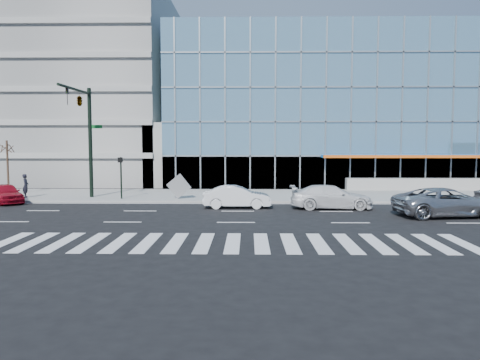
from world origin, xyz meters
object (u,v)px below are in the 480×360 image
(white_suv, at_px, (331,197))
(street_tree_near, at_px, (7,148))
(traffic_signal, at_px, (83,114))
(red_sedan, at_px, (5,193))
(tilted_panel, at_px, (179,186))
(ped_signal_post, at_px, (121,171))
(silver_suv, at_px, (447,202))
(white_sedan, at_px, (237,197))
(pedestrian, at_px, (26,186))

(white_suv, bearing_deg, street_tree_near, 75.56)
(traffic_signal, height_order, red_sedan, traffic_signal)
(street_tree_near, distance_m, red_sedan, 5.43)
(traffic_signal, distance_m, street_tree_near, 7.96)
(tilted_panel, bearing_deg, ped_signal_post, -176.65)
(traffic_signal, xyz_separation_m, street_tree_near, (-7.00, 2.93, -2.39))
(ped_signal_post, distance_m, tilted_panel, 4.29)
(street_tree_near, height_order, white_suv, street_tree_near)
(tilted_panel, bearing_deg, street_tree_near, 172.19)
(traffic_signal, height_order, street_tree_near, traffic_signal)
(ped_signal_post, distance_m, white_suv, 14.95)
(silver_suv, distance_m, white_suv, 6.73)
(traffic_signal, distance_m, ped_signal_post, 4.75)
(traffic_signal, relative_size, red_sedan, 1.97)
(traffic_signal, xyz_separation_m, ped_signal_post, (2.50, 0.37, -4.02))
(white_sedan, height_order, tilted_panel, tilted_panel)
(white_suv, relative_size, pedestrian, 2.98)
(white_suv, height_order, red_sedan, white_suv)
(traffic_signal, xyz_separation_m, white_suv, (16.91, -3.35, -5.42))
(white_suv, relative_size, white_sedan, 1.19)
(ped_signal_post, bearing_deg, white_sedan, -22.37)
(silver_suv, height_order, tilted_panel, tilted_panel)
(traffic_signal, bearing_deg, pedestrian, 167.46)
(street_tree_near, xyz_separation_m, pedestrian, (2.25, -1.87, -2.76))
(ped_signal_post, xyz_separation_m, red_sedan, (-7.63, -1.50, -1.45))
(street_tree_near, xyz_separation_m, red_sedan, (1.87, -4.05, -3.09))
(silver_suv, bearing_deg, pedestrian, 67.92)
(traffic_signal, relative_size, tilted_panel, 6.15)
(red_sedan, relative_size, tilted_panel, 3.12)
(traffic_signal, bearing_deg, street_tree_near, 157.29)
(street_tree_near, height_order, red_sedan, street_tree_near)
(traffic_signal, distance_m, white_suv, 18.07)
(white_suv, bearing_deg, white_sedan, 87.77)
(silver_suv, xyz_separation_m, white_suv, (-6.00, 3.04, -0.07))
(street_tree_near, height_order, silver_suv, street_tree_near)
(ped_signal_post, bearing_deg, traffic_signal, -171.48)
(ped_signal_post, relative_size, red_sedan, 0.74)
(street_tree_near, relative_size, tilted_panel, 3.25)
(pedestrian, bearing_deg, traffic_signal, -121.70)
(silver_suv, distance_m, pedestrian, 28.64)
(traffic_signal, height_order, ped_signal_post, traffic_signal)
(street_tree_near, xyz_separation_m, tilted_panel, (13.65, -2.50, -2.72))
(white_sedan, xyz_separation_m, tilted_panel, (-4.25, 3.52, 0.35))
(red_sedan, bearing_deg, street_tree_near, 72.54)
(street_tree_near, distance_m, pedestrian, 4.03)
(traffic_signal, relative_size, street_tree_near, 1.89)
(white_suv, distance_m, white_sedan, 6.01)
(street_tree_near, distance_m, silver_suv, 31.47)
(white_suv, bearing_deg, red_sedan, 84.51)
(white_suv, relative_size, red_sedan, 1.27)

